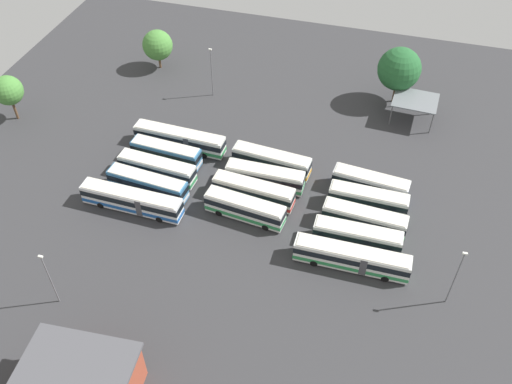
% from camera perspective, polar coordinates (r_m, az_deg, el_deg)
% --- Properties ---
extents(ground_plane, '(110.64, 110.64, 0.00)m').
position_cam_1_polar(ground_plane, '(81.58, -0.09, -0.89)').
color(ground_plane, '#333335').
extents(bus_row0_slot0, '(11.31, 3.59, 3.39)m').
position_cam_1_polar(bus_row0_slot0, '(83.24, 11.61, 0.83)').
color(bus_row0_slot0, silver).
rests_on(bus_row0_slot0, ground_plane).
extents(bus_row0_slot1, '(11.21, 2.68, 3.39)m').
position_cam_1_polar(bus_row0_slot1, '(80.78, 11.39, -0.78)').
color(bus_row0_slot1, silver).
rests_on(bus_row0_slot1, ground_plane).
extents(bus_row0_slot2, '(11.67, 3.18, 3.39)m').
position_cam_1_polar(bus_row0_slot2, '(78.03, 11.01, -2.74)').
color(bus_row0_slot2, silver).
rests_on(bus_row0_slot2, ground_plane).
extents(bus_row0_slot3, '(11.78, 2.61, 3.39)m').
position_cam_1_polar(bus_row0_slot3, '(75.71, 10.32, -4.50)').
color(bus_row0_slot3, silver).
rests_on(bus_row0_slot3, ground_plane).
extents(bus_row0_slot4, '(14.99, 2.63, 3.39)m').
position_cam_1_polar(bus_row0_slot4, '(73.22, 9.78, -6.65)').
color(bus_row0_slot4, silver).
rests_on(bus_row0_slot4, ground_plane).
extents(bus_row1_slot0, '(12.31, 3.56, 3.39)m').
position_cam_1_polar(bus_row1_slot0, '(85.30, 1.60, 3.19)').
color(bus_row1_slot0, silver).
rests_on(bus_row1_slot0, ground_plane).
extents(bus_row1_slot1, '(11.72, 2.61, 3.39)m').
position_cam_1_polar(bus_row1_slot1, '(82.62, 0.92, 1.55)').
color(bus_row1_slot1, silver).
rests_on(bus_row1_slot1, ground_plane).
extents(bus_row1_slot2, '(12.15, 3.42, 3.39)m').
position_cam_1_polar(bus_row1_slot2, '(80.40, -0.25, 0.07)').
color(bus_row1_slot2, silver).
rests_on(bus_row1_slot2, ground_plane).
extents(bus_row1_slot3, '(11.73, 3.78, 3.39)m').
position_cam_1_polar(bus_row1_slot3, '(78.02, -1.14, -1.68)').
color(bus_row1_slot3, silver).
rests_on(bus_row1_slot3, ground_plane).
extents(bus_row2_slot0, '(15.05, 3.07, 3.39)m').
position_cam_1_polar(bus_row2_slot0, '(90.12, -7.78, 5.38)').
color(bus_row2_slot0, silver).
rests_on(bus_row2_slot0, ground_plane).
extents(bus_row2_slot1, '(11.26, 3.23, 3.39)m').
position_cam_1_polar(bus_row2_slot1, '(87.78, -9.16, 3.95)').
color(bus_row2_slot1, teal).
rests_on(bus_row2_slot1, ground_plane).
extents(bus_row2_slot2, '(12.17, 3.36, 3.39)m').
position_cam_1_polar(bus_row2_slot2, '(85.27, -10.07, 2.37)').
color(bus_row2_slot2, silver).
rests_on(bus_row2_slot2, ground_plane).
extents(bus_row2_slot3, '(12.36, 3.55, 3.39)m').
position_cam_1_polar(bus_row2_slot3, '(82.98, -11.01, 0.78)').
color(bus_row2_slot3, teal).
rests_on(bus_row2_slot3, ground_plane).
extents(bus_row2_slot4, '(15.02, 2.86, 3.39)m').
position_cam_1_polar(bus_row2_slot4, '(81.02, -12.55, -0.85)').
color(bus_row2_slot4, silver).
rests_on(bus_row2_slot4, ground_plane).
extents(depot_building, '(12.24, 9.14, 6.18)m').
position_cam_1_polar(depot_building, '(64.15, -17.46, -18.07)').
color(depot_building, '#99422D').
rests_on(depot_building, ground_plane).
extents(maintenance_shelter, '(7.63, 6.53, 4.05)m').
position_cam_1_polar(maintenance_shelter, '(97.85, 15.99, 8.96)').
color(maintenance_shelter, slate).
rests_on(maintenance_shelter, ground_plane).
extents(lamp_post_by_building, '(0.56, 0.28, 9.33)m').
position_cam_1_polar(lamp_post_by_building, '(99.76, -4.57, 12.27)').
color(lamp_post_by_building, slate).
rests_on(lamp_post_by_building, ground_plane).
extents(lamp_post_far_corner, '(0.56, 0.28, 9.47)m').
position_cam_1_polar(lamp_post_far_corner, '(70.21, 19.74, -8.11)').
color(lamp_post_far_corner, slate).
rests_on(lamp_post_far_corner, ground_plane).
extents(lamp_post_mid_lot, '(0.56, 0.28, 8.85)m').
position_cam_1_polar(lamp_post_mid_lot, '(70.79, -20.36, -8.19)').
color(lamp_post_mid_lot, slate).
rests_on(lamp_post_mid_lot, ground_plane).
extents(tree_northeast, '(7.39, 7.39, 10.29)m').
position_cam_1_polar(tree_northeast, '(100.07, 14.43, 12.08)').
color(tree_northeast, brown).
rests_on(tree_northeast, ground_plane).
extents(tree_east_edge, '(4.94, 4.94, 8.16)m').
position_cam_1_polar(tree_east_edge, '(101.89, -24.02, 9.46)').
color(tree_east_edge, brown).
rests_on(tree_east_edge, ground_plane).
extents(tree_west_edge, '(5.63, 5.63, 7.61)m').
position_cam_1_polar(tree_west_edge, '(109.08, -10.03, 14.57)').
color(tree_west_edge, brown).
rests_on(tree_west_edge, ground_plane).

